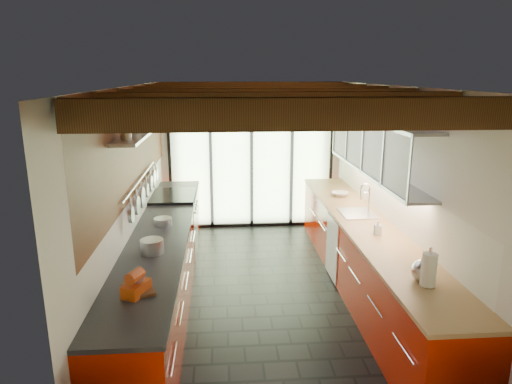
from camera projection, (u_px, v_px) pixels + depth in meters
ground at (266, 294)px, 5.85m from camera, size 5.50×5.50×0.00m
room_shell at (266, 168)px, 5.43m from camera, size 5.50×5.50×5.50m
ceiling_beams at (264, 97)px, 5.59m from camera, size 3.14×5.06×4.90m
glass_door at (251, 137)px, 8.03m from camera, size 2.95×0.10×2.90m
left_counter at (163, 264)px, 5.64m from camera, size 0.68×5.00×0.92m
range_stove at (175, 225)px, 7.04m from camera, size 0.66×0.90×0.97m
right_counter at (365, 257)px, 5.83m from camera, size 0.68×5.00×0.92m
sink_assembly at (359, 211)px, 6.09m from camera, size 0.45×0.52×0.43m
upper_cabinets_right at (376, 146)px, 5.78m from camera, size 0.34×3.00×3.00m
left_wall_fixtures at (144, 154)px, 5.58m from camera, size 0.28×2.60×0.96m
stand_mixer at (136, 284)px, 3.86m from camera, size 0.24×0.29×0.23m
pot_large at (152, 246)px, 4.75m from camera, size 0.31×0.31×0.15m
pot_small at (163, 221)px, 5.66m from camera, size 0.25×0.25×0.09m
cutting_board at (138, 289)px, 3.95m from camera, size 0.34×0.39×0.03m
kettle at (423, 269)px, 4.12m from camera, size 0.27×0.29×0.25m
paper_towel at (429, 270)px, 4.00m from camera, size 0.16×0.16×0.36m
soap_bottle at (378, 227)px, 5.30m from camera, size 0.09×0.09×0.17m
bowl at (340, 194)px, 6.98m from camera, size 0.32×0.32×0.06m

